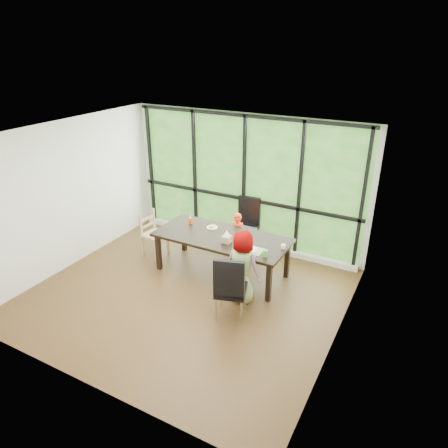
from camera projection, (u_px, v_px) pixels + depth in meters
The scene contains 23 objects.
ground at pixel (186, 295), 6.98m from camera, with size 5.00×5.00×0.00m, color black.
back_wall at pixel (245, 181), 8.23m from camera, with size 5.00×5.00×0.00m, color silver.
foliage_backdrop at pixel (245, 182), 8.21m from camera, with size 4.80×0.02×2.65m, color #235318.
window_mullions at pixel (244, 182), 8.18m from camera, with size 4.80×0.06×2.65m, color black, non-canonical shape.
window_sill at pixel (242, 241), 8.69m from camera, with size 4.80×0.12×0.10m, color silver.
dining_table at pixel (222, 255), 7.48m from camera, with size 2.40×1.05×0.75m, color black.
chair_window_leather at pixel (246, 225), 8.26m from camera, with size 0.46×0.46×1.08m, color black.
chair_interior_leather at pixel (231, 286), 6.25m from camera, with size 0.46×0.46×1.08m, color black.
chair_end_beech at pixel (155, 234), 8.08m from camera, with size 0.42×0.40×0.90m, color #A1855B.
child_toddler at pixel (237, 236), 7.95m from camera, with size 0.34×0.23×0.94m, color #F03A0C.
child_older at pixel (243, 267), 6.60m from camera, with size 0.61×0.40×1.24m, color gray.
placemat at pixel (251, 250), 6.85m from camera, with size 0.39×0.29×0.01m, color tan.
plate_far at pixel (212, 227), 7.65m from camera, with size 0.20×0.20×0.01m, color white.
plate_near at pixel (249, 249), 6.86m from camera, with size 0.27×0.27×0.02m, color white.
orange_cup at pixel (191, 221), 7.81m from camera, with size 0.07×0.07×0.12m, color #FF4D05.
green_cup at pixel (265, 253), 6.63m from camera, with size 0.07×0.07×0.12m, color #4DD43F.
white_mug at pixel (283, 247), 6.89m from camera, with size 0.07×0.07×0.07m, color white.
tissue_box at pixel (227, 239), 7.09m from camera, with size 0.14×0.14×0.12m, color tan.
crepe_rolls_far at pixel (212, 226), 7.64m from camera, with size 0.10×0.12×0.04m, color tan, non-canonical shape.
crepe_rolls_near at pixel (249, 248), 6.85m from camera, with size 0.10×0.12×0.04m, color tan, non-canonical shape.
straw_white at pixel (190, 216), 7.77m from camera, with size 0.01×0.01×0.20m, color white.
straw_pink at pixel (265, 248), 6.59m from camera, with size 0.01×0.01×0.20m, color pink.
tissue at pixel (227, 233), 7.04m from camera, with size 0.12×0.12×0.11m, color white.
Camera 1 is at (3.33, -4.86, 3.98)m, focal length 33.05 mm.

